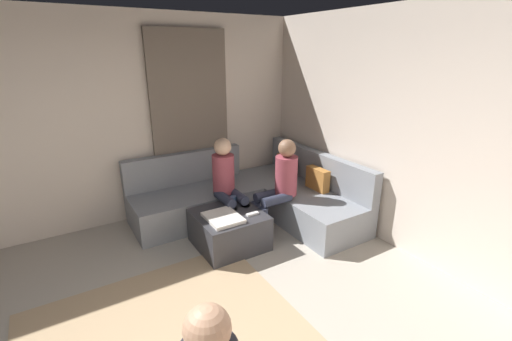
{
  "coord_description": "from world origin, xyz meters",
  "views": [
    {
      "loc": [
        1.73,
        -0.43,
        2.23
      ],
      "look_at": [
        -1.63,
        1.63,
        0.85
      ],
      "focal_mm": 24.31,
      "sensor_mm": 36.0,
      "label": 1
    }
  ],
  "objects_px": {
    "game_remote": "(253,214)",
    "person_on_couch_back": "(280,183)",
    "person_on_couch_side": "(227,181)",
    "sectional_couch": "(254,197)",
    "ottoman": "(229,229)",
    "coffee_mug": "(233,200)"
  },
  "relations": [
    {
      "from": "sectional_couch",
      "to": "game_remote",
      "type": "xyz_separation_m",
      "value": [
        0.71,
        -0.45,
        0.15
      ]
    },
    {
      "from": "coffee_mug",
      "to": "ottoman",
      "type": "bearing_deg",
      "value": -39.29
    },
    {
      "from": "sectional_couch",
      "to": "ottoman",
      "type": "relative_size",
      "value": 3.36
    },
    {
      "from": "ottoman",
      "to": "game_remote",
      "type": "relative_size",
      "value": 5.07
    },
    {
      "from": "sectional_couch",
      "to": "game_remote",
      "type": "distance_m",
      "value": 0.86
    },
    {
      "from": "person_on_couch_back",
      "to": "person_on_couch_side",
      "type": "bearing_deg",
      "value": 55.32
    },
    {
      "from": "game_remote",
      "to": "person_on_couch_back",
      "type": "relative_size",
      "value": 0.12
    },
    {
      "from": "game_remote",
      "to": "person_on_couch_side",
      "type": "distance_m",
      "value": 0.61
    },
    {
      "from": "game_remote",
      "to": "person_on_couch_side",
      "type": "xyz_separation_m",
      "value": [
        -0.56,
        -0.04,
        0.23
      ]
    },
    {
      "from": "sectional_couch",
      "to": "person_on_couch_back",
      "type": "distance_m",
      "value": 0.65
    },
    {
      "from": "ottoman",
      "to": "person_on_couch_side",
      "type": "height_order",
      "value": "person_on_couch_side"
    },
    {
      "from": "sectional_couch",
      "to": "person_on_couch_back",
      "type": "bearing_deg",
      "value": 5.98
    },
    {
      "from": "game_remote",
      "to": "person_on_couch_side",
      "type": "bearing_deg",
      "value": -176.18
    },
    {
      "from": "coffee_mug",
      "to": "person_on_couch_side",
      "type": "xyz_separation_m",
      "value": [
        -0.16,
        0.0,
        0.19
      ]
    },
    {
      "from": "ottoman",
      "to": "person_on_couch_back",
      "type": "distance_m",
      "value": 0.85
    },
    {
      "from": "game_remote",
      "to": "person_on_couch_side",
      "type": "relative_size",
      "value": 0.12
    },
    {
      "from": "person_on_couch_back",
      "to": "person_on_couch_side",
      "type": "distance_m",
      "value": 0.66
    },
    {
      "from": "game_remote",
      "to": "person_on_couch_back",
      "type": "distance_m",
      "value": 0.59
    },
    {
      "from": "ottoman",
      "to": "coffee_mug",
      "type": "distance_m",
      "value": 0.38
    },
    {
      "from": "sectional_couch",
      "to": "game_remote",
      "type": "relative_size",
      "value": 17.0
    },
    {
      "from": "person_on_couch_side",
      "to": "sectional_couch",
      "type": "bearing_deg",
      "value": -163.24
    },
    {
      "from": "sectional_couch",
      "to": "person_on_couch_side",
      "type": "distance_m",
      "value": 0.64
    }
  ]
}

